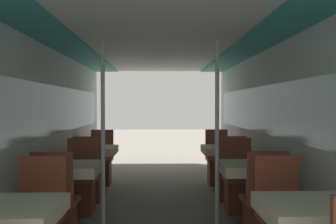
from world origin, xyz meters
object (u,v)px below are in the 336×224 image
Objects in this scene: dining_table_right_2 at (223,152)px; chair_right_far_2 at (218,167)px; chair_left_near_1 at (56,217)px; dining_table_left_2 at (95,153)px; dining_table_right_1 at (250,172)px; chair_right_near_2 at (230,180)px; chair_left_near_2 at (89,181)px; support_pole_right_1 at (217,134)px; chair_left_far_1 at (80,190)px; dining_table_right_0 at (311,216)px; chair_right_near_1 at (263,215)px; chair_right_far_1 at (239,189)px; dining_table_left_0 at (9,219)px; support_pole_left_1 at (103,134)px; dining_table_left_1 at (70,172)px; chair_left_far_2 at (101,168)px.

chair_right_far_2 is at bearing 90.00° from dining_table_right_2.
dining_table_left_2 is at bearing 90.00° from chair_left_near_1.
chair_right_near_2 reaches higher than dining_table_right_1.
support_pole_right_1 is (1.71, -1.17, 0.78)m from chair_left_near_2.
chair_left_far_1 is 1.31× the size of dining_table_right_0.
dining_table_left_2 is 0.76× the size of chair_right_near_1.
chair_right_far_1 is 1.75m from chair_right_far_2.
support_pole_right_1 is 1.46m from chair_right_near_2.
dining_table_right_1 is 0.34× the size of support_pole_right_1.
chair_right_near_2 is 1.17m from chair_right_far_2.
dining_table_left_0 is at bearing 48.22° from chair_right_far_1.
support_pole_left_1 reaches higher than chair_right_far_2.
dining_table_left_1 is 1.22m from chair_left_near_2.
support_pole_right_1 is (1.71, 0.00, 0.44)m from dining_table_left_1.
support_pole_right_1 reaches higher than chair_right_near_1.
chair_left_far_1 is 0.45× the size of support_pole_left_1.
chair_left_far_2 is at bearing 150.78° from chair_right_near_2.
chair_right_far_2 is at bearing 90.00° from chair_right_near_1.
chair_left_near_2 is 2.39m from chair_right_far_2.
chair_left_near_2 is (-0.38, 1.17, -0.78)m from support_pole_left_1.
dining_table_left_1 is 0.76× the size of chair_right_near_1.
chair_left_near_2 is at bearing 90.00° from chair_left_near_1.
support_pole_left_1 is 1.76m from dining_table_right_1.
dining_table_left_0 is at bearing -102.30° from support_pole_left_1.
chair_left_far_1 is 2.09m from chair_right_far_1.
chair_left_near_2 is at bearing 90.00° from chair_left_far_2.
chair_right_far_2 is (0.00, 1.75, 0.00)m from chair_right_far_1.
chair_right_far_2 is (0.00, 2.34, -0.34)m from dining_table_right_1.
chair_right_near_1 is at bearing 125.56° from chair_left_far_2.
chair_right_near_1 is 2.36m from dining_table_right_2.
dining_table_right_0 is at bearing -90.00° from dining_table_right_2.
dining_table_left_2 is 1.00× the size of dining_table_right_0.
dining_table_left_2 is at bearing 15.63° from chair_right_far_2.
chair_left_far_2 is (0.00, 2.92, 0.00)m from chair_left_near_1.
dining_table_right_1 is (0.00, 1.75, 0.00)m from dining_table_right_0.
dining_table_left_0 is 0.76× the size of chair_right_near_2.
dining_table_right_1 is (1.71, 0.00, -0.44)m from support_pole_left_1.
chair_right_near_2 is (0.38, 1.17, -0.78)m from support_pole_right_1.
dining_table_left_1 is 1.00× the size of dining_table_right_0.
chair_right_far_2 is at bearing -180.00° from chair_left_far_2.
support_pole_left_1 reaches higher than dining_table_left_0.
dining_table_right_1 is at bearing 90.00° from chair_right_near_1.
dining_table_right_1 is (2.09, -2.34, 0.34)m from chair_left_far_2.
dining_table_left_2 is (-0.38, 1.75, -0.44)m from support_pole_left_1.
chair_left_near_1 is 2.73m from chair_right_near_2.
support_pole_left_1 is (0.38, -0.58, 0.78)m from chair_left_far_1.
chair_left_far_2 is at bearing 90.00° from dining_table_left_1.
chair_left_near_2 reaches higher than dining_table_left_1.
chair_left_near_2 is 2.17m from chair_right_far_1.
support_pole_left_1 is at bearing 0.00° from dining_table_left_1.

